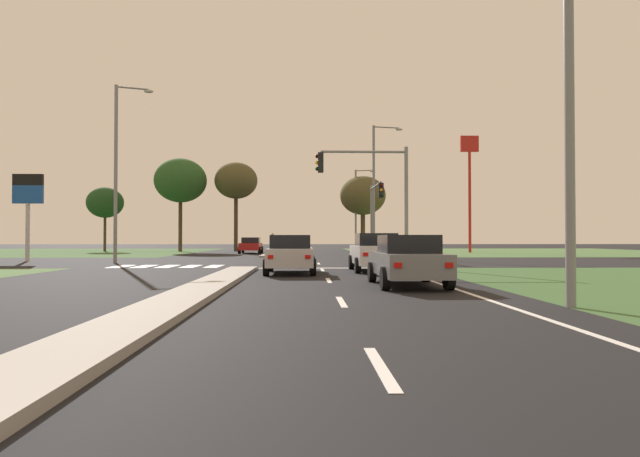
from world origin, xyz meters
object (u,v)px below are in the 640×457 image
at_px(treeline_near, 105,203).
at_px(treeline_second, 181,181).
at_px(street_lamp_near, 579,15).
at_px(pedestrian_at_median, 273,242).
at_px(street_lamp_second, 119,165).
at_px(car_silver_fourth, 291,254).
at_px(fuel_price_totem, 28,198).
at_px(street_lamp_third, 376,184).
at_px(fastfood_pole_sign, 469,167).
at_px(traffic_signal_near_right, 374,185).
at_px(treeline_third, 236,181).
at_px(car_grey_third, 407,260).
at_px(street_lamp_fourth, 357,206).
at_px(traffic_signal_far_right, 375,206).
at_px(car_white_second, 375,252).
at_px(treeline_fourth, 363,196).
at_px(car_red_near, 251,245).

height_order(treeline_near, treeline_second, treeline_second).
distance_m(street_lamp_near, pedestrian_at_median, 32.61).
bearing_deg(treeline_near, street_lamp_second, -68.63).
bearing_deg(car_silver_fourth, fuel_price_totem, 144.12).
bearing_deg(street_lamp_third, pedestrian_at_median, 176.31).
relative_size(street_lamp_third, fastfood_pole_sign, 0.87).
xyz_separation_m(traffic_signal_near_right, street_lamp_near, (2.18, -15.11, 1.92)).
relative_size(treeline_second, treeline_third, 1.03).
xyz_separation_m(street_lamp_third, treeline_near, (-27.20, 17.93, -0.33)).
distance_m(street_lamp_second, fastfood_pole_sign, 35.15).
distance_m(car_grey_third, car_silver_fourth, 6.79).
bearing_deg(fuel_price_totem, street_lamp_second, -19.79).
relative_size(pedestrian_at_median, treeline_third, 0.17).
bearing_deg(pedestrian_at_median, street_lamp_third, 154.81).
height_order(street_lamp_fourth, treeline_third, treeline_third).
xyz_separation_m(traffic_signal_far_right, street_lamp_fourth, (0.65, 18.63, 1.12)).
relative_size(traffic_signal_far_right, street_lamp_fourth, 0.62).
bearing_deg(treeline_third, fuel_price_totem, -110.56).
xyz_separation_m(street_lamp_third, fastfood_pole_sign, (10.99, 11.89, 2.88)).
distance_m(street_lamp_near, treeline_third, 49.80).
xyz_separation_m(traffic_signal_far_right, street_lamp_third, (0.66, 4.35, 1.97)).
height_order(fuel_price_totem, treeline_third, treeline_third).
bearing_deg(traffic_signal_near_right, fastfood_pole_sign, 64.36).
height_order(traffic_signal_far_right, treeline_near, treeline_near).
distance_m(car_white_second, traffic_signal_far_right, 14.44).
distance_m(street_lamp_second, pedestrian_at_median, 14.22).
bearing_deg(street_lamp_fourth, treeline_near, 172.35).
relative_size(street_lamp_third, treeline_fourth, 1.27).
bearing_deg(street_lamp_near, car_grey_third, 115.48).
height_order(car_white_second, car_silver_fourth, car_white_second).
distance_m(car_silver_fourth, street_lamp_second, 14.71).
relative_size(car_grey_third, treeline_fourth, 0.55).
height_order(street_lamp_near, fastfood_pole_sign, fastfood_pole_sign).
relative_size(car_grey_third, treeline_near, 0.63).
bearing_deg(street_lamp_third, treeline_fourth, 87.63).
height_order(treeline_second, treeline_third, treeline_second).
bearing_deg(street_lamp_second, street_lamp_third, 32.25).
xyz_separation_m(traffic_signal_near_right, treeline_near, (-24.97, 33.57, 1.31)).
bearing_deg(street_lamp_near, treeline_third, 105.01).
bearing_deg(treeline_fourth, traffic_signal_far_right, -93.80).
xyz_separation_m(car_red_near, pedestrian_at_median, (2.52, -8.80, 0.39)).
xyz_separation_m(fuel_price_totem, treeline_near, (-4.78, 25.90, 1.41)).
xyz_separation_m(street_lamp_third, street_lamp_fourth, (-0.02, 14.27, -0.85)).
distance_m(traffic_signal_far_right, fuel_price_totem, 22.06).
xyz_separation_m(car_red_near, fastfood_pole_sign, (21.50, 2.58, 7.73)).
distance_m(traffic_signal_far_right, fastfood_pole_sign, 20.57).
xyz_separation_m(car_silver_fourth, traffic_signal_far_right, (5.45, 15.41, 2.87)).
height_order(car_grey_third, car_silver_fourth, car_silver_fourth).
bearing_deg(fastfood_pole_sign, fuel_price_totem, -149.27).
xyz_separation_m(car_grey_third, street_lamp_second, (-13.65, 15.32, 4.87)).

